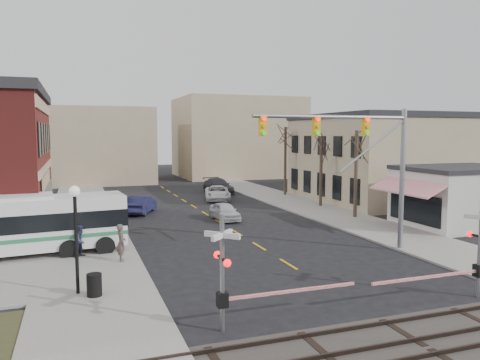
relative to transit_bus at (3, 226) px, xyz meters
name	(u,v)px	position (x,y,z in m)	size (l,w,h in m)	color
ground	(307,276)	(13.72, -7.84, -1.81)	(160.00, 160.00, 0.00)	black
sidewalk_west	(84,216)	(4.22, 12.16, -1.75)	(5.00, 60.00, 0.12)	gray
sidewalk_east	(298,204)	(23.22, 12.16, -1.75)	(5.00, 60.00, 0.12)	gray
ballast_strip	(428,349)	(13.72, -15.84, -1.78)	(160.00, 5.00, 0.06)	#332D28
rail_tracks	(428,346)	(13.72, -15.84, -1.69)	(160.00, 3.91, 0.14)	#2D231E
tan_building	(409,157)	(35.72, 12.16, 2.45)	(20.30, 15.30, 8.50)	gray
awning_shop	(460,196)	(29.69, -0.84, 0.35)	(9.74, 6.20, 4.30)	beige
tree_east_a	(356,174)	(24.22, 4.16, 1.69)	(0.28, 0.28, 6.75)	#382B21
tree_east_b	(321,171)	(24.52, 10.16, 1.46)	(0.28, 0.28, 6.30)	#382B21
tree_east_c	(285,161)	(24.72, 18.16, 1.91)	(0.28, 0.28, 7.20)	#382B21
transit_bus	(3,226)	(0.00, 0.00, 0.00)	(12.64, 3.89, 3.20)	silver
traffic_signal_mast	(364,151)	(18.43, -5.28, 3.89)	(9.20, 0.30, 8.00)	gray
rr_crossing_west	(234,273)	(8.57, -12.44, 0.16)	(5.60, 1.36, 4.00)	gray
rr_crossing_east	(472,251)	(18.51, -12.74, 0.16)	(5.60, 1.36, 4.00)	gray
street_lamp	(75,217)	(3.59, -7.19, 1.47)	(0.44, 0.44, 4.43)	black
trash_bin	(94,285)	(4.22, -7.74, -1.24)	(0.60, 0.60, 0.91)	black
car_a	(225,211)	(14.40, 6.94, -1.14)	(1.57, 3.91, 1.33)	silver
car_b	(141,204)	(8.72, 12.14, -1.06)	(1.58, 4.52, 1.49)	#171839
car_c	(217,193)	(16.95, 17.34, -1.09)	(2.37, 5.14, 1.43)	silver
car_d	(218,186)	(18.60, 22.54, -1.00)	(2.26, 5.57, 1.62)	#3E3E43
pedestrian_near	(121,243)	(5.75, -2.76, -0.73)	(0.70, 0.46, 1.91)	#544443
pedestrian_far	(81,241)	(3.81, -1.16, -0.84)	(0.83, 0.64, 1.70)	#2D3250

